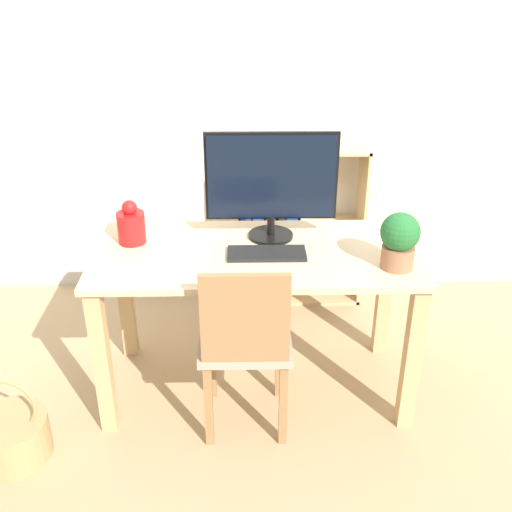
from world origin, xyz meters
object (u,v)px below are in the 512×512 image
object	(u,v)px
keyboard	(267,253)
basket	(10,436)
vase	(131,225)
potted_plant	(399,239)
chair	(245,340)
monitor	(271,181)
bookshelf	(279,226)

from	to	relation	value
keyboard	basket	xyz separation A→B (m)	(-1.12, -0.42, -0.66)
vase	potted_plant	xyz separation A→B (m)	(1.18, -0.27, 0.05)
chair	monitor	bearing A→B (deg)	71.35
bookshelf	monitor	bearing A→B (deg)	-96.26
monitor	bookshelf	bearing A→B (deg)	83.74
vase	bookshelf	size ratio (longest dim) A/B	0.21
monitor	potted_plant	distance (m)	0.63
keyboard	bookshelf	bearing A→B (deg)	83.47
keyboard	potted_plant	xyz separation A→B (m)	(0.55, -0.13, 0.12)
keyboard	vase	xyz separation A→B (m)	(-0.62, 0.15, 0.08)
keyboard	chair	bearing A→B (deg)	-110.80
chair	basket	size ratio (longest dim) A/B	2.12
potted_plant	chair	distance (m)	0.78
monitor	chair	size ratio (longest dim) A/B	0.70
keyboard	chair	size ratio (longest dim) A/B	0.40
bookshelf	basket	size ratio (longest dim) A/B	2.39
monitor	vase	distance (m)	0.68
vase	chair	bearing A→B (deg)	-37.82
basket	keyboard	bearing A→B (deg)	20.38
monitor	vase	world-z (taller)	monitor
chair	basket	distance (m)	1.10
potted_plant	bookshelf	xyz separation A→B (m)	(-0.45, 1.07, -0.41)
keyboard	monitor	bearing A→B (deg)	82.46
bookshelf	potted_plant	bearing A→B (deg)	-67.32
monitor	keyboard	xyz separation A→B (m)	(-0.03, -0.20, -0.27)
vase	potted_plant	bearing A→B (deg)	-13.01
vase	potted_plant	distance (m)	1.21
monitor	basket	distance (m)	1.60
vase	basket	world-z (taller)	vase
vase	chair	distance (m)	0.75
potted_plant	basket	bearing A→B (deg)	-170.15
chair	basket	bearing A→B (deg)	-174.65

